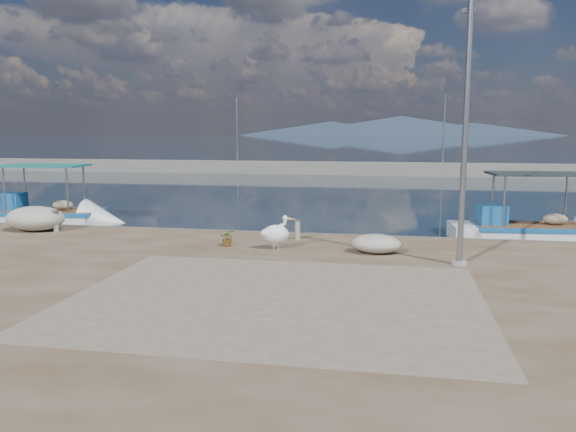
# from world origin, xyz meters

# --- Properties ---
(ground) EXTENTS (1400.00, 1400.00, 0.00)m
(ground) POSITION_xyz_m (0.00, 0.00, 0.00)
(ground) COLOR #162635
(ground) RESTS_ON ground
(quay) EXTENTS (44.00, 22.00, 0.50)m
(quay) POSITION_xyz_m (0.00, -6.00, 0.25)
(quay) COLOR brown
(quay) RESTS_ON ground
(quay_patch) EXTENTS (9.00, 7.00, 0.01)m
(quay_patch) POSITION_xyz_m (1.00, -3.00, 0.50)
(quay_patch) COLOR gray
(quay_patch) RESTS_ON quay
(breakwater) EXTENTS (120.00, 2.20, 7.50)m
(breakwater) POSITION_xyz_m (-0.00, 40.00, 0.60)
(breakwater) COLOR gray
(breakwater) RESTS_ON ground
(mountains) EXTENTS (370.00, 280.00, 22.00)m
(mountains) POSITION_xyz_m (4.39, 650.00, 9.51)
(mountains) COLOR #28384C
(mountains) RESTS_ON ground
(boat_left) EXTENTS (6.68, 2.74, 3.13)m
(boat_left) POSITION_xyz_m (-11.93, 7.90, 0.24)
(boat_left) COLOR white
(boat_left) RESTS_ON ground
(boat_right) EXTENTS (6.47, 2.62, 3.04)m
(boat_right) POSITION_xyz_m (8.76, 7.82, 0.24)
(boat_right) COLOR white
(boat_right) RESTS_ON ground
(pelican) EXTENTS (1.12, 0.76, 1.07)m
(pelican) POSITION_xyz_m (-0.04, 2.08, 1.00)
(pelican) COLOR tan
(pelican) RESTS_ON quay
(lamp_post) EXTENTS (0.44, 0.96, 7.00)m
(lamp_post) POSITION_xyz_m (5.33, 1.06, 3.80)
(lamp_post) COLOR gray
(lamp_post) RESTS_ON quay
(bollard_near) EXTENTS (0.24, 0.24, 0.72)m
(bollard_near) POSITION_xyz_m (0.33, 3.82, 0.89)
(bollard_near) COLOR gray
(bollard_near) RESTS_ON quay
(bollard_far) EXTENTS (0.26, 0.26, 0.78)m
(bollard_far) POSITION_xyz_m (-8.60, 3.61, 0.93)
(bollard_far) COLOR gray
(bollard_far) RESTS_ON quay
(potted_plant) EXTENTS (0.57, 0.52, 0.54)m
(potted_plant) POSITION_xyz_m (-1.67, 2.26, 0.77)
(potted_plant) COLOR #33722D
(potted_plant) RESTS_ON quay
(net_pile_d) EXTENTS (1.51, 1.14, 0.57)m
(net_pile_d) POSITION_xyz_m (3.04, 2.15, 0.78)
(net_pile_d) COLOR #B7B4A9
(net_pile_d) RESTS_ON quay
(net_pile_a) EXTENTS (2.22, 1.61, 0.91)m
(net_pile_a) POSITION_xyz_m (-9.51, 3.73, 0.95)
(net_pile_a) COLOR #B7B4A9
(net_pile_a) RESTS_ON quay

